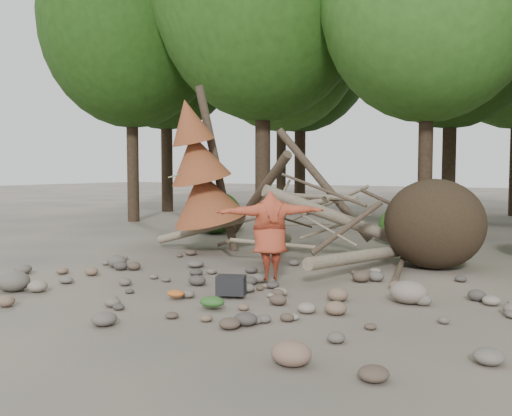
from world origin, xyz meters
The scene contains 13 objects.
ground centered at (0.00, 0.00, 0.00)m, with size 120.00×120.00×0.00m, color #514C44.
deadfall_pile centered at (2.02, 4.24, 0.95)m, with size 8.55×5.24×3.30m.
dead_conifer centered at (-3.12, 3.37, 2.11)m, with size 2.06×2.16×4.35m.
bush_left centered at (-5.50, 7.20, 0.72)m, with size 1.80×1.80×1.44m, color #244F15.
bush_mid centered at (0.80, 7.80, 0.56)m, with size 1.40×1.40×1.12m, color #30641D.
frisbee_thrower centered at (0.39, 0.97, 0.93)m, with size 3.02×1.88×2.03m.
backpack centered at (0.44, -0.39, 0.16)m, with size 0.48×0.32×0.32m, color black.
cloth_green centered at (0.65, -1.23, 0.08)m, with size 0.42×0.35×0.16m, color #2E5B24.
cloth_orange centered at (-0.27, -1.01, 0.06)m, with size 0.32×0.26×0.11m, color #BE5B20.
boulder_front_left centered at (-3.17, -2.05, 0.18)m, with size 0.61×0.55×0.37m, color #635C52.
boulder_front_right centered at (2.91, -2.79, 0.14)m, with size 0.47×0.42×0.28m, color #846352.
boulder_mid_right centered at (3.12, 0.83, 0.19)m, with size 0.62×0.56×0.37m, color gray.
boulder_mid_left centered at (-3.42, 0.71, 0.14)m, with size 0.46×0.41×0.27m, color #5B554D.
Camera 1 is at (5.90, -8.28, 2.21)m, focal length 40.00 mm.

